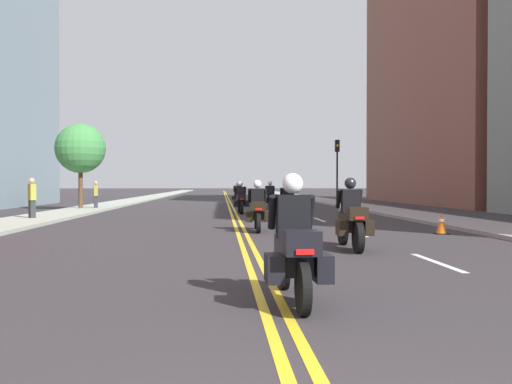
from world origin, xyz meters
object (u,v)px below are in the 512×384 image
Objects in this scene: motorcycle_3 at (288,204)px; pedestrian_0 at (32,199)px; motorcycle_4 at (241,200)px; motorcycle_5 at (270,197)px; pedestrian_2 at (96,195)px; traffic_cone_0 at (442,223)px; traffic_light_far at (337,160)px; motorcycle_1 at (351,220)px; street_tree_0 at (80,149)px; motorcycle_2 at (258,210)px; motorcycle_6 at (238,196)px; motorcycle_0 at (294,250)px.

pedestrian_0 is at bearing -179.27° from motorcycle_3.
motorcycle_5 is (1.97, 5.43, 0.01)m from motorcycle_4.
traffic_cone_0 is at bearing -155.19° from pedestrian_2.
pedestrian_2 is at bearing -171.40° from motorcycle_5.
motorcycle_5 is 6.56m from traffic_light_far.
motorcycle_1 is 21.75m from street_tree_0.
motorcycle_2 is 10.12m from motorcycle_4.
street_tree_0 is at bearing 141.67° from motorcycle_3.
motorcycle_6 is 1.27× the size of pedestrian_0.
motorcycle_5 is 0.45× the size of street_tree_0.
motorcycle_4 is (-0.16, 10.12, -0.00)m from motorcycle_2.
motorcycle_5 is 10.07m from pedestrian_2.
motorcycle_2 is at bearing -104.77° from motorcycle_3.
pedestrian_0 reaches higher than motorcycle_5.
traffic_light_far is 20.80m from pedestrian_0.
motorcycle_5 reaches higher than motorcycle_6.
motorcycle_1 is at bearing -135.62° from traffic_cone_0.
street_tree_0 reaches higher than motorcycle_6.
pedestrian_0 is at bearing -133.70° from motorcycle_5.
motorcycle_6 is (0.00, 20.28, 0.01)m from motorcycle_2.
traffic_light_far is at bearing 50.93° from motorcycle_4.
pedestrian_0 is at bearing 149.88° from motorcycle_2.
motorcycle_2 is (0.23, 9.97, -0.01)m from motorcycle_0.
motorcycle_0 is 5.65m from motorcycle_1.
motorcycle_1 is 14.37m from pedestrian_0.
pedestrian_0 is (-8.59, 5.26, 0.23)m from motorcycle_2.
motorcycle_2 is 16.87m from street_tree_0.
motorcycle_6 is (0.16, 10.16, 0.01)m from motorcycle_4.
pedestrian_2 is at bearing 121.13° from motorcycle_2.
street_tree_0 is (-14.25, 15.27, 3.12)m from traffic_cone_0.
motorcycle_5 reaches higher than motorcycle_3.
motorcycle_6 is at bearing 98.35° from motorcycle_3.
motorcycle_6 is 11.26m from street_tree_0.
pedestrian_0 is (-8.59, -15.01, 0.22)m from motorcycle_6.
street_tree_0 is at bearing 133.01° from traffic_cone_0.
pedestrian_0 is at bearing -87.65° from street_tree_0.
motorcycle_1 reaches higher than motorcycle_4.
motorcycle_0 is 3.38× the size of traffic_cone_0.
motorcycle_0 is at bearing -122.34° from traffic_cone_0.
motorcycle_2 is at bearing -166.34° from pedestrian_2.
motorcycle_3 is at bearing -150.08° from pedestrian_2.
pedestrian_2 is at bearing 138.63° from motorcycle_3.
motorcycle_0 is at bearing -109.60° from motorcycle_1.
motorcycle_2 reaches higher than traffic_cone_0.
motorcycle_0 is at bearing -7.67° from pedestrian_0.
traffic_cone_0 is at bearing -11.82° from motorcycle_2.
motorcycle_2 is 15.65m from motorcycle_5.
pedestrian_2 is at bearing 130.91° from traffic_cone_0.
motorcycle_6 is 7.18m from traffic_light_far.
motorcycle_0 is 15.01m from motorcycle_3.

